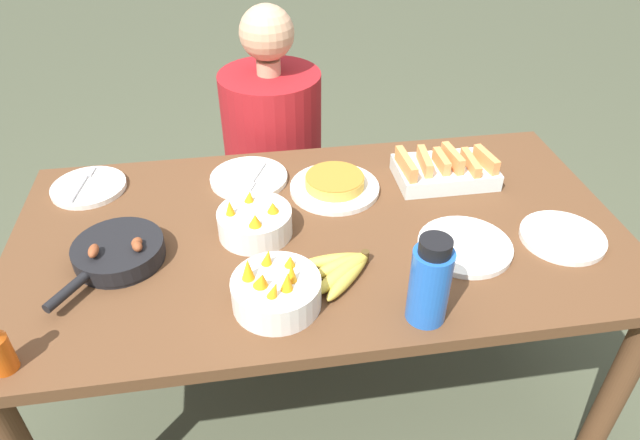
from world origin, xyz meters
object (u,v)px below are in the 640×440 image
(fruit_bowl_citrus, at_px, (255,222))
(empty_plate_far_right, at_px, (249,178))
(melon_tray, at_px, (445,170))
(frittata_plate_center, at_px, (335,185))
(skillet, at_px, (118,253))
(water_bottle, at_px, (430,282))
(empty_plate_near_front, at_px, (89,187))
(empty_plate_mid_edge, at_px, (465,246))
(banana_bunch, at_px, (342,269))
(fruit_bowl_mango, at_px, (276,290))
(empty_plate_far_left, at_px, (562,237))
(person_figure, at_px, (275,181))

(fruit_bowl_citrus, bearing_deg, empty_plate_far_right, 90.69)
(melon_tray, height_order, frittata_plate_center, melon_tray)
(skillet, relative_size, water_bottle, 1.42)
(empty_plate_near_front, distance_m, empty_plate_mid_edge, 1.09)
(banana_bunch, xyz_separation_m, fruit_bowl_citrus, (-0.20, 0.20, 0.02))
(frittata_plate_center, height_order, fruit_bowl_citrus, fruit_bowl_citrus)
(empty_plate_far_right, relative_size, water_bottle, 1.07)
(fruit_bowl_mango, xyz_separation_m, fruit_bowl_citrus, (-0.03, 0.27, -0.00))
(skillet, bearing_deg, water_bottle, 101.06)
(frittata_plate_center, relative_size, empty_plate_far_left, 1.20)
(melon_tray, distance_m, frittata_plate_center, 0.34)
(fruit_bowl_mango, relative_size, water_bottle, 0.94)
(empty_plate_near_front, relative_size, fruit_bowl_citrus, 1.10)
(empty_plate_far_right, bearing_deg, melon_tray, -8.53)
(fruit_bowl_mango, bearing_deg, empty_plate_near_front, 132.22)
(banana_bunch, relative_size, empty_plate_far_right, 0.79)
(skillet, relative_size, empty_plate_mid_edge, 1.28)
(banana_bunch, xyz_separation_m, skillet, (-0.54, 0.14, 0.01))
(banana_bunch, height_order, person_figure, person_figure)
(fruit_bowl_mango, distance_m, person_figure, 0.98)
(skillet, distance_m, person_figure, 0.89)
(banana_bunch, xyz_separation_m, empty_plate_mid_edge, (0.33, 0.05, -0.01))
(empty_plate_far_left, bearing_deg, banana_bunch, -175.58)
(skillet, bearing_deg, empty_plate_far_left, 119.61)
(empty_plate_mid_edge, bearing_deg, fruit_bowl_citrus, 164.45)
(fruit_bowl_citrus, xyz_separation_m, person_figure, (0.10, 0.66, -0.30))
(melon_tray, distance_m, fruit_bowl_mango, 0.71)
(skillet, xyz_separation_m, empty_plate_far_right, (0.34, 0.32, -0.02))
(skillet, distance_m, fruit_bowl_mango, 0.43)
(empty_plate_mid_edge, xyz_separation_m, fruit_bowl_mango, (-0.50, -0.12, 0.03))
(person_figure, bearing_deg, empty_plate_far_right, -104.62)
(empty_plate_far_left, distance_m, water_bottle, 0.50)
(banana_bunch, bearing_deg, skillet, 165.76)
(banana_bunch, relative_size, fruit_bowl_mango, 0.90)
(empty_plate_far_left, xyz_separation_m, person_figure, (-0.70, 0.81, -0.27))
(fruit_bowl_mango, bearing_deg, empty_plate_mid_edge, 13.88)
(empty_plate_far_right, relative_size, person_figure, 0.21)
(empty_plate_far_right, distance_m, fruit_bowl_mango, 0.54)
(water_bottle, bearing_deg, banana_bunch, 134.41)
(empty_plate_far_right, bearing_deg, banana_bunch, -66.47)
(melon_tray, xyz_separation_m, empty_plate_near_front, (-1.06, 0.11, -0.03))
(empty_plate_far_left, xyz_separation_m, water_bottle, (-0.44, -0.21, 0.10))
(fruit_bowl_citrus, height_order, person_figure, person_figure)
(banana_bunch, bearing_deg, empty_plate_far_right, 113.53)
(water_bottle, bearing_deg, empty_plate_far_left, 25.37)
(banana_bunch, relative_size, water_bottle, 0.85)
(banana_bunch, bearing_deg, melon_tray, 44.26)
(empty_plate_far_left, height_order, fruit_bowl_mango, fruit_bowl_mango)
(skillet, height_order, empty_plate_mid_edge, skillet)
(empty_plate_mid_edge, height_order, fruit_bowl_citrus, fruit_bowl_citrus)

